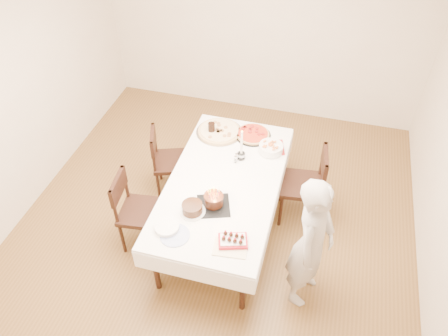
% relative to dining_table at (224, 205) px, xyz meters
% --- Properties ---
extents(floor, '(5.00, 5.00, 0.00)m').
position_rel_dining_table_xyz_m(floor, '(-0.10, -0.04, -0.38)').
color(floor, brown).
rests_on(floor, ground).
extents(wall_back, '(4.50, 0.04, 2.70)m').
position_rel_dining_table_xyz_m(wall_back, '(-0.10, 2.46, 0.98)').
color(wall_back, beige).
rests_on(wall_back, floor).
extents(wall_left, '(0.04, 5.00, 2.70)m').
position_rel_dining_table_xyz_m(wall_left, '(-2.35, -0.04, 0.98)').
color(wall_left, beige).
rests_on(wall_left, floor).
extents(dining_table, '(1.80, 2.40, 0.75)m').
position_rel_dining_table_xyz_m(dining_table, '(0.00, 0.00, 0.00)').
color(dining_table, white).
rests_on(dining_table, floor).
extents(chair_right_savory, '(0.56, 0.56, 0.98)m').
position_rel_dining_table_xyz_m(chair_right_savory, '(0.78, 0.42, 0.12)').
color(chair_right_savory, black).
rests_on(chair_right_savory, floor).
extents(chair_left_savory, '(0.59, 0.59, 0.91)m').
position_rel_dining_table_xyz_m(chair_left_savory, '(-0.77, 0.45, 0.08)').
color(chair_left_savory, black).
rests_on(chair_left_savory, floor).
extents(chair_left_dessert, '(0.54, 0.54, 0.95)m').
position_rel_dining_table_xyz_m(chair_left_dessert, '(-0.79, -0.41, 0.10)').
color(chair_left_dessert, black).
rests_on(chair_left_dessert, floor).
extents(person, '(0.48, 0.63, 1.52)m').
position_rel_dining_table_xyz_m(person, '(0.98, -0.59, 0.39)').
color(person, beige).
rests_on(person, floor).
extents(pizza_white, '(0.72, 0.72, 0.04)m').
position_rel_dining_table_xyz_m(pizza_white, '(-0.27, 0.77, 0.40)').
color(pizza_white, beige).
rests_on(pizza_white, dining_table).
extents(pizza_pepperoni, '(0.50, 0.50, 0.04)m').
position_rel_dining_table_xyz_m(pizza_pepperoni, '(0.13, 0.82, 0.40)').
color(pizza_pepperoni, red).
rests_on(pizza_pepperoni, dining_table).
extents(red_placemat, '(0.34, 0.34, 0.01)m').
position_rel_dining_table_xyz_m(red_placemat, '(0.38, 0.67, 0.38)').
color(red_placemat, '#B21E1E').
rests_on(red_placemat, dining_table).
extents(pasta_bowl, '(0.33, 0.33, 0.09)m').
position_rel_dining_table_xyz_m(pasta_bowl, '(0.38, 0.59, 0.43)').
color(pasta_bowl, white).
rests_on(pasta_bowl, dining_table).
extents(taper_candle, '(0.11, 0.11, 0.40)m').
position_rel_dining_table_xyz_m(taper_candle, '(0.09, 0.39, 0.58)').
color(taper_candle, white).
rests_on(taper_candle, dining_table).
extents(shaker_pair, '(0.10, 0.10, 0.09)m').
position_rel_dining_table_xyz_m(shaker_pair, '(0.04, 0.31, 0.42)').
color(shaker_pair, white).
rests_on(shaker_pair, dining_table).
extents(cola_glass, '(0.10, 0.10, 0.15)m').
position_rel_dining_table_xyz_m(cola_glass, '(-0.35, 0.73, 0.45)').
color(cola_glass, black).
rests_on(cola_glass, dining_table).
extents(layer_cake, '(0.33, 0.33, 0.10)m').
position_rel_dining_table_xyz_m(layer_cake, '(-0.19, -0.49, 0.43)').
color(layer_cake, black).
rests_on(layer_cake, dining_table).
extents(cake_board, '(0.41, 0.41, 0.01)m').
position_rel_dining_table_xyz_m(cake_board, '(-0.01, -0.37, 0.38)').
color(cake_board, black).
rests_on(cake_board, dining_table).
extents(birthday_cake, '(0.25, 0.25, 0.17)m').
position_rel_dining_table_xyz_m(birthday_cake, '(-0.01, -0.34, 0.47)').
color(birthday_cake, '#3D1F10').
rests_on(birthday_cake, dining_table).
extents(strawberry_box, '(0.30, 0.25, 0.07)m').
position_rel_dining_table_xyz_m(strawberry_box, '(0.29, -0.75, 0.41)').
color(strawberry_box, '#A7131F').
rests_on(strawberry_box, dining_table).
extents(box_lid, '(0.33, 0.24, 0.03)m').
position_rel_dining_table_xyz_m(box_lid, '(0.28, -0.82, 0.38)').
color(box_lid, beige).
rests_on(box_lid, dining_table).
extents(plate_stack, '(0.24, 0.24, 0.05)m').
position_rel_dining_table_xyz_m(plate_stack, '(-0.35, -0.76, 0.40)').
color(plate_stack, white).
rests_on(plate_stack, dining_table).
extents(china_plate, '(0.34, 0.34, 0.01)m').
position_rel_dining_table_xyz_m(china_plate, '(-0.25, -0.81, 0.38)').
color(china_plate, white).
rests_on(china_plate, dining_table).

